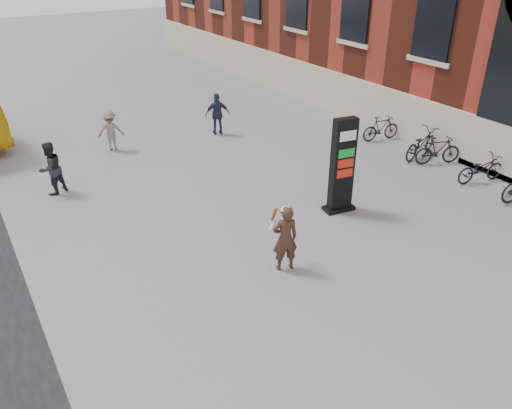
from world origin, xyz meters
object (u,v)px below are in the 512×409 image
pedestrian_b (111,130)px  pedestrian_c (218,114)px  woman (285,238)px  bike_5 (438,150)px  bike_4 (481,169)px  bike_7 (381,128)px  pedestrian_a (51,168)px  bike_6 (421,143)px  info_pylon (342,166)px

pedestrian_b → pedestrian_c: pedestrian_c is taller
woman → bike_5: 8.51m
bike_4 → bike_7: bike_7 is taller
pedestrian_a → bike_6: size_ratio=0.85×
pedestrian_a → bike_7: 12.12m
pedestrian_a → woman: bearing=88.5°
pedestrian_a → bike_5: size_ratio=1.01×
woman → bike_6: 8.75m
pedestrian_c → bike_4: 9.93m
bike_6 → bike_7: bearing=-11.5°
info_pylon → pedestrian_a: 8.80m
pedestrian_a → pedestrian_c: (6.86, 2.01, -0.00)m
bike_5 → bike_6: (0.00, 0.75, 0.02)m
pedestrian_a → bike_7: size_ratio=1.04×
bike_4 → bike_5: bike_5 is taller
bike_4 → info_pylon: bearing=91.9°
info_pylon → bike_6: bearing=25.9°
info_pylon → bike_6: size_ratio=1.42×
woman → bike_4: size_ratio=0.96×
pedestrian_c → bike_7: size_ratio=1.04×
bike_7 → bike_5: bearing=-169.7°
pedestrian_a → bike_7: pedestrian_a is taller
woman → info_pylon: bearing=-135.8°
pedestrian_b → bike_7: (9.25, -4.61, -0.27)m
woman → bike_7: bearing=-130.9°
pedestrian_c → bike_5: (5.08, -6.79, -0.33)m
bike_6 → bike_7: bike_6 is taller
bike_4 → bike_6: bike_6 is taller
info_pylon → bike_4: size_ratio=1.59×
pedestrian_b → bike_7: bearing=174.9°
pedestrian_c → bike_5: 8.49m
bike_6 → woman: bearing=99.1°
bike_7 → pedestrian_a: bearing=90.8°
pedestrian_b → bike_7: 10.34m
pedestrian_b → bike_5: size_ratio=0.91×
pedestrian_b → bike_7: size_ratio=0.94×
woman → pedestrian_a: 8.04m
woman → bike_4: 8.21m
bike_4 → bike_6: (0.00, 2.49, 0.06)m
bike_5 → bike_6: size_ratio=0.85×
woman → bike_6: woman is taller
pedestrian_b → bike_4: pedestrian_b is taller
pedestrian_b → pedestrian_c: 4.22m
bike_7 → woman: bearing=132.3°
bike_5 → pedestrian_a: bearing=90.4°
info_pylon → bike_6: 5.44m
woman → pedestrian_c: 9.63m
info_pylon → pedestrian_a: (-6.80, 5.55, -0.56)m
woman → bike_7: woman is taller
bike_7 → info_pylon: bearing=134.9°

